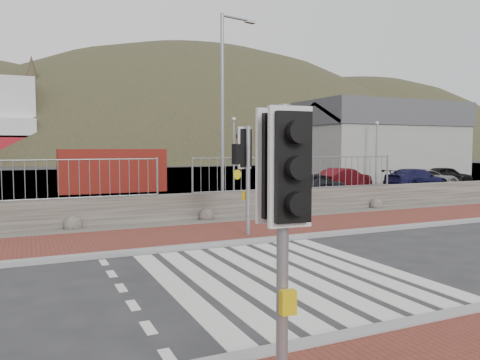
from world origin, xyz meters
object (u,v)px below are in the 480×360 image
streetlight (225,103)px  car_d (426,179)px  car_b (344,178)px  traffic_signal_far (247,157)px  car_c (416,179)px  shipping_container (112,170)px  car_a (316,183)px  car_e (446,175)px  traffic_signal_near (283,192)px

streetlight → car_d: size_ratio=1.77×
streetlight → car_d: (15.35, 5.11, -3.52)m
streetlight → car_b: bearing=21.3°
traffic_signal_far → streetlight: size_ratio=0.42×
traffic_signal_far → car_c: traffic_signal_far is taller
shipping_container → car_a: 11.33m
car_e → streetlight: bearing=122.3°
streetlight → car_c: size_ratio=1.73×
traffic_signal_near → car_c: (18.65, 16.81, -1.45)m
car_b → car_c: size_ratio=0.89×
shipping_container → car_a: (9.53, -6.09, -0.61)m
car_a → shipping_container: bearing=47.9°
traffic_signal_near → traffic_signal_far: bearing=71.6°
traffic_signal_far → car_b: (11.88, 11.35, -1.60)m
car_a → car_b: 4.05m
traffic_signal_near → car_c: size_ratio=0.68×
streetlight → shipping_container: 11.52m
traffic_signal_near → shipping_container: (2.24, 23.03, -0.88)m
car_a → car_c: 6.88m
streetlight → car_a: bearing=21.8°
traffic_signal_far → car_d: bearing=-165.2°
car_e → car_a: bearing=112.4°
shipping_container → car_e: 21.73m
traffic_signal_far → car_b: size_ratio=0.82×
car_a → car_d: (8.11, 0.29, -0.00)m
car_d → car_e: bearing=-61.7°
traffic_signal_far → car_e: (20.26, 11.27, -1.62)m
car_a → traffic_signal_far: bearing=128.0°
traffic_signal_near → streetlight: bearing=74.4°
shipping_container → car_b: (12.96, -3.94, -0.57)m
streetlight → car_d: 16.55m
streetlight → car_a: 9.38m
traffic_signal_near → car_a: size_ratio=0.85×
streetlight → car_c: (14.12, 4.69, -3.48)m
traffic_signal_far → streetlight: streetlight is taller
shipping_container → car_d: size_ratio=1.39×
car_d → car_e: size_ratio=1.19×
car_c → car_b: bearing=52.4°
traffic_signal_near → streetlight: (4.53, 12.12, 2.03)m
streetlight → car_e: 20.55m
traffic_signal_near → car_e: size_ratio=0.83×
traffic_signal_far → car_b: traffic_signal_far is taller
car_c → car_e: car_c is taller
traffic_signal_far → car_a: size_ratio=0.91×
traffic_signal_near → car_e: (23.58, 19.01, -1.48)m
car_c → car_e: bearing=-70.2°
car_c → car_d: size_ratio=1.03×
car_a → car_c: bearing=-100.6°
traffic_signal_near → car_c: 25.15m
car_c → car_e: (4.93, 2.20, -0.02)m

